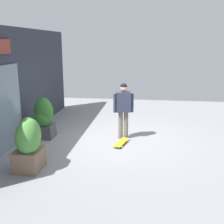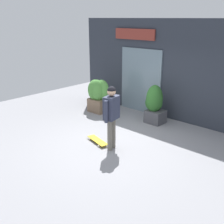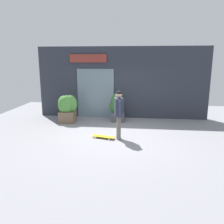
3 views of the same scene
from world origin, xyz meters
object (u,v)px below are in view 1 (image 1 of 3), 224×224
planter_box_right (44,118)px  skateboarder (123,105)px  skateboard (121,142)px  planter_box_left (29,142)px

planter_box_right → skateboarder: bearing=-82.9°
skateboarder → skateboard: (-0.52, 0.00, -0.95)m
planter_box_left → skateboarder: bearing=-38.3°
skateboarder → planter_box_right: size_ratio=1.34×
skateboarder → skateboard: size_ratio=2.05×
skateboard → planter_box_left: size_ratio=0.68×
planter_box_right → planter_box_left: bearing=-167.1°
planter_box_left → skateboard: bearing=-45.3°
skateboarder → planter_box_left: skateboarder is taller
skateboarder → skateboard: 1.08m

